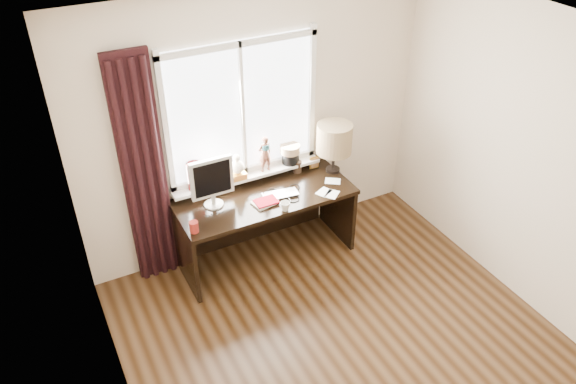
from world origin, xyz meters
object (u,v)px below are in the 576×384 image
laptop (281,195)px  mug (285,206)px  table_lamp (334,139)px  red_cup (194,227)px  monitor (212,180)px  desk (261,211)px

laptop → mug: 0.24m
laptop → mug: bearing=-98.5°
laptop → table_lamp: table_lamp is taller
table_lamp → red_cup: bearing=-169.0°
laptop → red_cup: size_ratio=3.28×
monitor → table_lamp: size_ratio=0.94×
monitor → laptop: bearing=-13.2°
monitor → table_lamp: 1.29m
mug → red_cup: 0.85m
red_cup → monitor: size_ratio=0.21×
desk → laptop: bearing=-52.7°
laptop → red_cup: red_cup is taller
red_cup → table_lamp: bearing=11.0°
laptop → mug: size_ratio=3.83×
laptop → mug: mug is taller
desk → monitor: bearing=-177.0°
laptop → desk: (-0.13, 0.17, -0.26)m
red_cup → monitor: bearing=45.0°
mug → table_lamp: table_lamp is taller
laptop → table_lamp: bearing=21.3°
red_cup → desk: size_ratio=0.06×
monitor → desk: bearing=3.0°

